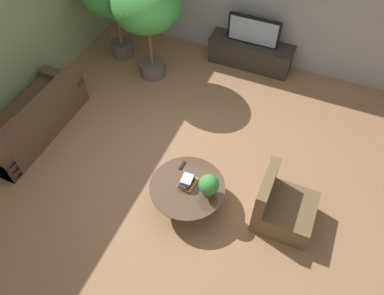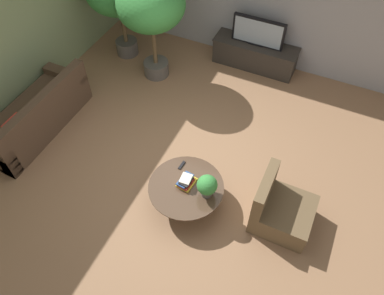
# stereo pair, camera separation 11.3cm
# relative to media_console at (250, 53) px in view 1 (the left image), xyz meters

# --- Properties ---
(ground_plane) EXTENTS (24.00, 24.00, 0.00)m
(ground_plane) POSITION_rel_media_console_xyz_m (-0.20, -2.94, -0.27)
(ground_plane) COLOR #8C6647
(media_console) EXTENTS (1.68, 0.50, 0.53)m
(media_console) POSITION_rel_media_console_xyz_m (0.00, 0.00, 0.00)
(media_console) COLOR #2D2823
(media_console) RESTS_ON ground
(television) EXTENTS (1.02, 0.13, 0.55)m
(television) POSITION_rel_media_console_xyz_m (-0.00, -0.00, 0.52)
(television) COLOR black
(television) RESTS_ON media_console
(coffee_table) EXTENTS (1.09, 1.09, 0.40)m
(coffee_table) POSITION_rel_media_console_xyz_m (0.15, -3.50, 0.01)
(coffee_table) COLOR #756656
(coffee_table) RESTS_ON ground
(couch_by_wall) EXTENTS (0.84, 2.11, 0.84)m
(couch_by_wall) POSITION_rel_media_console_xyz_m (-2.84, -3.23, 0.01)
(couch_by_wall) COLOR #4C3828
(couch_by_wall) RESTS_ON ground
(armchair_wicker) EXTENTS (0.80, 0.76, 0.86)m
(armchair_wicker) POSITION_rel_media_console_xyz_m (1.48, -3.22, -0.00)
(armchair_wicker) COLOR brown
(armchair_wicker) RESTS_ON ground
(potted_palm_corner) EXTENTS (1.22, 1.22, 1.99)m
(potted_palm_corner) POSITION_rel_media_console_xyz_m (-1.68, -1.07, 1.18)
(potted_palm_corner) COLOR #514C47
(potted_palm_corner) RESTS_ON ground
(potted_plant_tabletop) EXTENTS (0.29, 0.29, 0.38)m
(potted_plant_tabletop) POSITION_rel_media_console_xyz_m (0.47, -3.49, 0.34)
(potted_plant_tabletop) COLOR #514C47
(potted_plant_tabletop) RESTS_ON coffee_table
(book_stack) EXTENTS (0.24, 0.30, 0.14)m
(book_stack) POSITION_rel_media_console_xyz_m (0.13, -3.45, 0.19)
(book_stack) COLOR gold
(book_stack) RESTS_ON coffee_table
(remote_black) EXTENTS (0.05, 0.16, 0.02)m
(remote_black) POSITION_rel_media_console_xyz_m (-0.07, -3.19, 0.14)
(remote_black) COLOR black
(remote_black) RESTS_ON coffee_table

